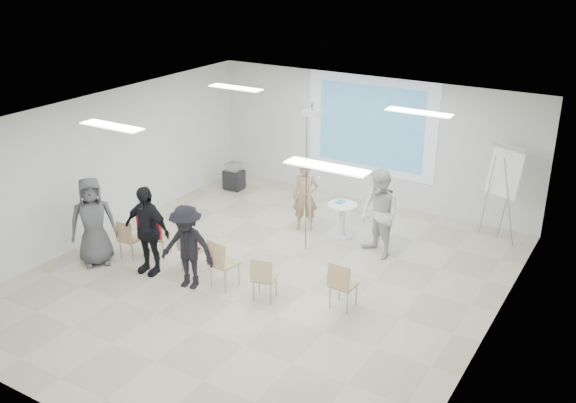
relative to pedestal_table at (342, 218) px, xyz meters
The scene contains 30 objects.
floor 2.40m from the pedestal_table, 99.78° to the right, with size 8.00×9.00×0.10m, color beige.
ceiling 3.53m from the pedestal_table, 99.78° to the right, with size 8.00×9.00×0.10m, color white.
wall_back 2.51m from the pedestal_table, 100.18° to the left, with size 8.00×0.10×3.00m, color silver.
wall_left 5.13m from the pedestal_table, 152.45° to the right, with size 0.10×9.00×3.00m, color silver.
wall_right 4.46m from the pedestal_table, 32.46° to the right, with size 0.10×9.00×3.00m, color silver.
projection_halo 2.62m from the pedestal_table, 100.48° to the left, with size 3.20×0.01×2.30m, color silver.
projection_image 2.61m from the pedestal_table, 100.55° to the left, with size 2.60×0.01×1.90m, color teal.
pedestal_table is the anchor object (origin of this frame).
player_left 0.97m from the pedestal_table, behind, with size 0.62×0.42×1.70m, color tan.
player_right 1.21m from the pedestal_table, 22.09° to the right, with size 0.96×0.76×1.98m, color white.
controller_left 1.00m from the pedestal_table, 162.70° to the left, with size 0.04×0.13×0.04m, color silver.
controller_right 1.23m from the pedestal_table, 10.68° to the right, with size 0.04×0.13×0.04m, color white.
chair_far_left 4.35m from the pedestal_table, 135.46° to the right, with size 0.39×0.42×0.80m.
chair_left_mid 3.82m from the pedestal_table, 134.27° to the right, with size 0.50×0.52×0.84m.
chair_left_inner 3.33m from the pedestal_table, 120.94° to the right, with size 0.49×0.52×0.92m.
chair_center 3.16m from the pedestal_table, 105.88° to the right, with size 0.50×0.53×0.93m.
chair_right_inner 3.03m from the pedestal_table, 89.67° to the right, with size 0.48×0.50×0.83m.
chair_right_far 2.88m from the pedestal_table, 63.51° to the right, with size 0.42×0.45×0.87m.
red_jacket 3.95m from the pedestal_table, 132.96° to the right, with size 0.47×0.11×0.45m, color #A61422.
laptop 3.24m from the pedestal_table, 121.67° to the right, with size 0.34×0.25×0.03m, color black.
audience_left 4.07m from the pedestal_table, 126.64° to the right, with size 1.14×0.69×1.97m, color black.
audience_mid 3.62m from the pedestal_table, 113.10° to the right, with size 1.15×0.63×1.78m, color black.
audience_outer 5.00m from the pedestal_table, 135.15° to the right, with size 0.96×0.63×1.96m, color #515256.
flipchart_easel 3.41m from the pedestal_table, 29.10° to the left, with size 0.81×0.65×2.02m.
av_cart 3.77m from the pedestal_table, 162.42° to the left, with size 0.48×0.39×0.70m.
ceiling_projector 2.43m from the pedestal_table, 109.95° to the right, with size 0.30×0.25×3.00m.
fluor_panel_nw 3.51m from the pedestal_table, behind, with size 1.20×0.30×0.02m, color white.
fluor_panel_ne 3.02m from the pedestal_table, 11.37° to the right, with size 1.20×0.30×0.02m, color white.
fluor_panel_sw 5.18m from the pedestal_table, 122.13° to the right, with size 1.20×0.30×0.02m, color white.
fluor_panel_se 4.86m from the pedestal_table, 67.29° to the right, with size 1.20×0.30×0.02m, color white.
Camera 1 is at (5.79, -8.77, 5.78)m, focal length 40.00 mm.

